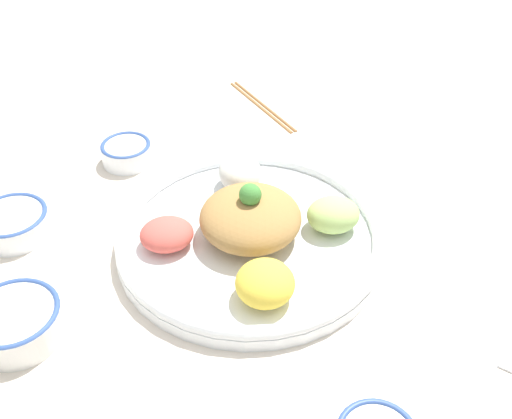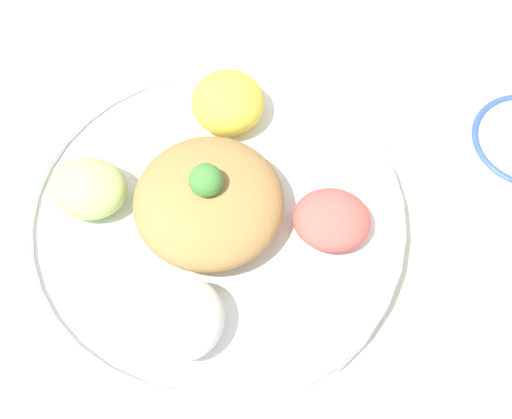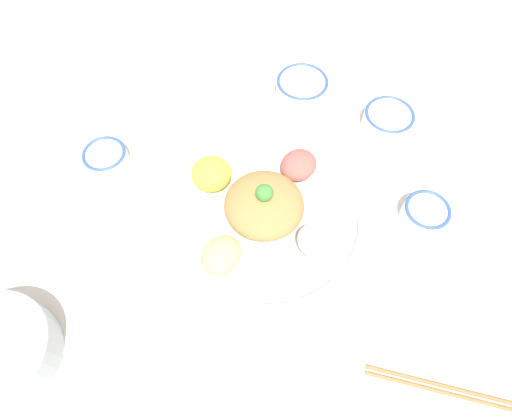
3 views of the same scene
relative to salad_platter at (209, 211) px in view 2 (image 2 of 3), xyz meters
The scene contains 3 objects.
ground_plane 0.03m from the salad_platter, 82.54° to the right, with size 2.40×2.40×0.00m, color silver.
salad_platter is the anchor object (origin of this frame).
serving_spoon_main 0.38m from the salad_platter, 124.50° to the left, with size 0.09×0.11×0.01m.
Camera 2 is at (0.02, -0.34, 0.67)m, focal length 50.00 mm.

